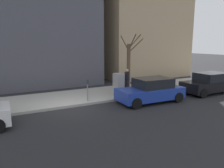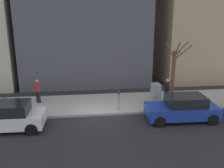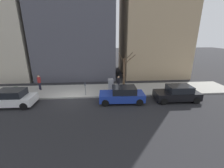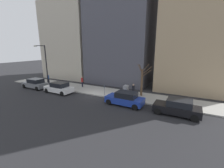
{
  "view_description": "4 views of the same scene",
  "coord_description": "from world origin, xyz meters",
  "px_view_note": "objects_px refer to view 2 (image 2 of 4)",
  "views": [
    {
      "loc": [
        -11.77,
        3.6,
        3.68
      ],
      "look_at": [
        -0.14,
        -2.65,
        1.18
      ],
      "focal_mm": 35.0,
      "sensor_mm": 36.0,
      "label": 1
    },
    {
      "loc": [
        -14.41,
        1.03,
        6.17
      ],
      "look_at": [
        1.84,
        -1.0,
        1.53
      ],
      "focal_mm": 40.0,
      "sensor_mm": 36.0,
      "label": 2
    },
    {
      "loc": [
        -14.15,
        -2.88,
        6.14
      ],
      "look_at": [
        -0.38,
        -3.95,
        1.57
      ],
      "focal_mm": 24.0,
      "sensor_mm": 36.0,
      "label": 3
    },
    {
      "loc": [
        -15.82,
        -10.86,
        6.21
      ],
      "look_at": [
        1.32,
        -1.94,
        1.55
      ],
      "focal_mm": 24.0,
      "sensor_mm": 36.0,
      "label": 4
    }
  ],
  "objects_px": {
    "parked_car_white": "(6,117)",
    "parked_car_blue": "(183,108)",
    "parking_meter": "(119,98)",
    "pedestrian_midblock": "(38,90)",
    "bare_tree": "(174,71)",
    "pedestrian_near_meter": "(167,89)",
    "utility_box": "(156,94)",
    "trash_bin": "(5,106)"
  },
  "relations": [
    {
      "from": "parking_meter",
      "to": "utility_box",
      "type": "xyz_separation_m",
      "value": [
        0.85,
        -2.68,
        -0.13
      ]
    },
    {
      "from": "parked_car_white",
      "to": "utility_box",
      "type": "distance_m",
      "value": 9.5
    },
    {
      "from": "trash_bin",
      "to": "pedestrian_midblock",
      "type": "distance_m",
      "value": 2.51
    },
    {
      "from": "parked_car_blue",
      "to": "parked_car_white",
      "type": "bearing_deg",
      "value": 92.1
    },
    {
      "from": "parked_car_blue",
      "to": "utility_box",
      "type": "height_order",
      "value": "utility_box"
    },
    {
      "from": "pedestrian_near_meter",
      "to": "utility_box",
      "type": "bearing_deg",
      "value": 97.19
    },
    {
      "from": "parked_car_blue",
      "to": "parking_meter",
      "type": "bearing_deg",
      "value": 67.93
    },
    {
      "from": "parking_meter",
      "to": "pedestrian_near_meter",
      "type": "xyz_separation_m",
      "value": [
        1.15,
        -3.56,
        0.11
      ]
    },
    {
      "from": "parked_car_white",
      "to": "parked_car_blue",
      "type": "bearing_deg",
      "value": -88.36
    },
    {
      "from": "parked_car_white",
      "to": "bare_tree",
      "type": "bearing_deg",
      "value": -69.29
    },
    {
      "from": "bare_tree",
      "to": "pedestrian_near_meter",
      "type": "relative_size",
      "value": 2.52
    },
    {
      "from": "parking_meter",
      "to": "trash_bin",
      "type": "distance_m",
      "value": 7.16
    },
    {
      "from": "utility_box",
      "to": "pedestrian_near_meter",
      "type": "distance_m",
      "value": 0.96
    },
    {
      "from": "parking_meter",
      "to": "bare_tree",
      "type": "height_order",
      "value": "bare_tree"
    },
    {
      "from": "utility_box",
      "to": "pedestrian_near_meter",
      "type": "xyz_separation_m",
      "value": [
        0.3,
        -0.88,
        0.24
      ]
    },
    {
      "from": "trash_bin",
      "to": "pedestrian_near_meter",
      "type": "distance_m",
      "value": 10.74
    },
    {
      "from": "pedestrian_near_meter",
      "to": "trash_bin",
      "type": "bearing_deg",
      "value": 82.21
    },
    {
      "from": "parking_meter",
      "to": "pedestrian_near_meter",
      "type": "height_order",
      "value": "pedestrian_near_meter"
    },
    {
      "from": "parked_car_white",
      "to": "pedestrian_near_meter",
      "type": "relative_size",
      "value": 2.56
    },
    {
      "from": "pedestrian_near_meter",
      "to": "pedestrian_midblock",
      "type": "distance_m",
      "value": 8.97
    },
    {
      "from": "utility_box",
      "to": "pedestrian_near_meter",
      "type": "bearing_deg",
      "value": -71.28
    },
    {
      "from": "parking_meter",
      "to": "utility_box",
      "type": "distance_m",
      "value": 2.82
    },
    {
      "from": "bare_tree",
      "to": "pedestrian_near_meter",
      "type": "xyz_separation_m",
      "value": [
        -1.0,
        0.8,
        -1.03
      ]
    },
    {
      "from": "parking_meter",
      "to": "trash_bin",
      "type": "height_order",
      "value": "parking_meter"
    },
    {
      "from": "pedestrian_near_meter",
      "to": "pedestrian_midblock",
      "type": "bearing_deg",
      "value": 72.14
    },
    {
      "from": "bare_tree",
      "to": "pedestrian_midblock",
      "type": "relative_size",
      "value": 2.52
    },
    {
      "from": "utility_box",
      "to": "pedestrian_midblock",
      "type": "height_order",
      "value": "pedestrian_midblock"
    },
    {
      "from": "pedestrian_midblock",
      "to": "pedestrian_near_meter",
      "type": "bearing_deg",
      "value": -142.14
    },
    {
      "from": "parking_meter",
      "to": "pedestrian_midblock",
      "type": "bearing_deg",
      "value": 68.23
    },
    {
      "from": "utility_box",
      "to": "bare_tree",
      "type": "bearing_deg",
      "value": -52.3
    },
    {
      "from": "utility_box",
      "to": "bare_tree",
      "type": "height_order",
      "value": "bare_tree"
    },
    {
      "from": "parking_meter",
      "to": "parked_car_white",
      "type": "bearing_deg",
      "value": 104.13
    },
    {
      "from": "parked_car_white",
      "to": "utility_box",
      "type": "xyz_separation_m",
      "value": [
        2.48,
        -9.17,
        0.11
      ]
    },
    {
      "from": "parked_car_blue",
      "to": "parked_car_white",
      "type": "xyz_separation_m",
      "value": [
        -0.02,
        10.09,
        0.0
      ]
    },
    {
      "from": "parked_car_blue",
      "to": "utility_box",
      "type": "distance_m",
      "value": 2.63
    },
    {
      "from": "parked_car_blue",
      "to": "bare_tree",
      "type": "height_order",
      "value": "bare_tree"
    },
    {
      "from": "parked_car_blue",
      "to": "bare_tree",
      "type": "xyz_separation_m",
      "value": [
        3.75,
        -0.75,
        1.38
      ]
    },
    {
      "from": "parked_car_white",
      "to": "utility_box",
      "type": "relative_size",
      "value": 2.97
    },
    {
      "from": "parked_car_white",
      "to": "bare_tree",
      "type": "relative_size",
      "value": 1.01
    },
    {
      "from": "parked_car_blue",
      "to": "bare_tree",
      "type": "bearing_deg",
      "value": -9.41
    },
    {
      "from": "bare_tree",
      "to": "pedestrian_near_meter",
      "type": "bearing_deg",
      "value": 141.41
    },
    {
      "from": "utility_box",
      "to": "trash_bin",
      "type": "bearing_deg",
      "value": 92.33
    }
  ]
}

